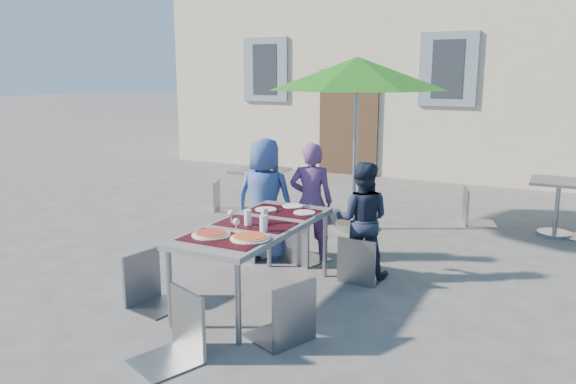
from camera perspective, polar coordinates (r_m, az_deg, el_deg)
The scene contains 21 objects.
ground at distance 4.82m, azimuth -4.33°, elevation -14.38°, with size 90.00×90.00×0.00m, color #4B4B4D.
dining_table at distance 5.29m, azimuth -3.29°, elevation -3.83°, with size 0.80×1.85×0.76m.
pizza_near_left at distance 4.93m, azimuth -7.82°, elevation -4.23°, with size 0.34×0.34×0.03m.
pizza_near_right at distance 4.79m, azimuth -3.86°, elevation -4.62°, with size 0.35×0.35×0.03m.
glassware at distance 5.15m, azimuth -3.52°, elevation -2.74°, with size 0.48×0.44×0.15m.
place_settings at distance 5.78m, azimuth -0.01°, elevation -1.75°, with size 0.67×0.48×0.01m.
child_0 at distance 6.50m, azimuth -2.40°, elevation -0.70°, with size 0.69×0.45×1.41m, color #334B8D.
child_1 at distance 6.46m, azimuth 2.37°, elevation -0.99°, with size 0.50×0.33×1.37m, color #5F3874.
child_2 at distance 5.98m, azimuth 7.50°, elevation -2.80°, with size 0.60×0.35×1.24m, color #182135.
chair_0 at distance 6.51m, azimuth -4.17°, elevation -2.73°, with size 0.42×0.42×0.84m.
chair_1 at distance 6.35m, azimuth 1.33°, elevation -2.34°, with size 0.54×0.54×0.96m.
chair_2 at distance 5.81m, azimuth 7.37°, elevation -4.05°, with size 0.42×0.43×0.92m.
chair_3 at distance 5.34m, azimuth -14.10°, elevation -5.55°, with size 0.49×0.48×0.95m.
chair_4 at distance 4.48m, azimuth -0.20°, elevation -8.24°, with size 0.58×0.58×1.00m.
chair_5 at distance 4.31m, azimuth -11.48°, elevation -9.35°, with size 0.57×0.58×1.00m.
patio_umbrella at distance 7.61m, azimuth 7.02°, elevation 11.73°, with size 2.42×2.42×2.34m.
cafe_table_0 at distance 8.27m, azimuth -2.83°, elevation 0.71°, with size 0.70×0.70×0.75m.
bg_chair_l_0 at distance 8.87m, azimuth -6.69°, elevation 1.43°, with size 0.52×0.52×0.89m.
bg_chair_r_0 at distance 8.34m, azimuth 1.43°, elevation 0.90°, with size 0.52×0.52×0.91m.
cafe_table_1 at distance 8.26m, azimuth 25.73°, elevation -0.53°, with size 0.70×0.70×0.75m.
bg_chair_l_1 at distance 8.43m, azimuth 18.43°, elevation 0.70°, with size 0.54×0.54×0.97m.
Camera 1 is at (2.27, -3.67, 2.14)m, focal length 35.00 mm.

